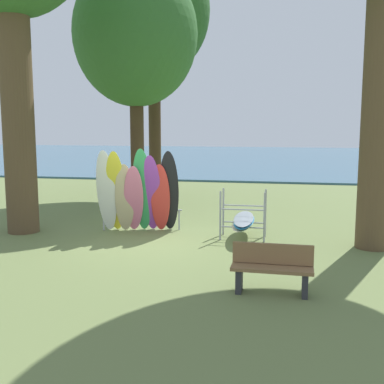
% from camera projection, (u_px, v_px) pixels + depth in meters
% --- Properties ---
extents(ground_plane, '(80.00, 80.00, 0.00)m').
position_uv_depth(ground_plane, '(152.00, 241.00, 11.96)').
color(ground_plane, olive).
extents(lake_water, '(80.00, 36.00, 0.10)m').
position_uv_depth(lake_water, '(247.00, 157.00, 41.54)').
color(lake_water, '#38607A').
rests_on(lake_water, ground).
extents(tree_mid_behind, '(4.53, 4.53, 10.03)m').
position_uv_depth(tree_mid_behind, '(154.00, 12.00, 19.11)').
color(tree_mid_behind, '#42301E').
rests_on(tree_mid_behind, ground).
extents(tree_far_left_back, '(4.32, 4.32, 8.49)m').
position_uv_depth(tree_far_left_back, '(135.00, 35.00, 16.55)').
color(tree_far_left_back, '#42301E').
rests_on(tree_far_left_back, ground).
extents(leaning_board_pile, '(2.24, 1.25, 2.29)m').
position_uv_depth(leaning_board_pile, '(138.00, 194.00, 12.83)').
color(leaning_board_pile, white).
rests_on(leaning_board_pile, ground).
extents(board_storage_rack, '(1.15, 2.11, 1.25)m').
position_uv_depth(board_storage_rack, '(244.00, 220.00, 12.22)').
color(board_storage_rack, '#9EA0A5').
rests_on(board_storage_rack, ground).
extents(park_bench, '(1.41, 0.44, 0.85)m').
position_uv_depth(park_bench, '(272.00, 268.00, 8.24)').
color(park_bench, '#2D2D33').
rests_on(park_bench, ground).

